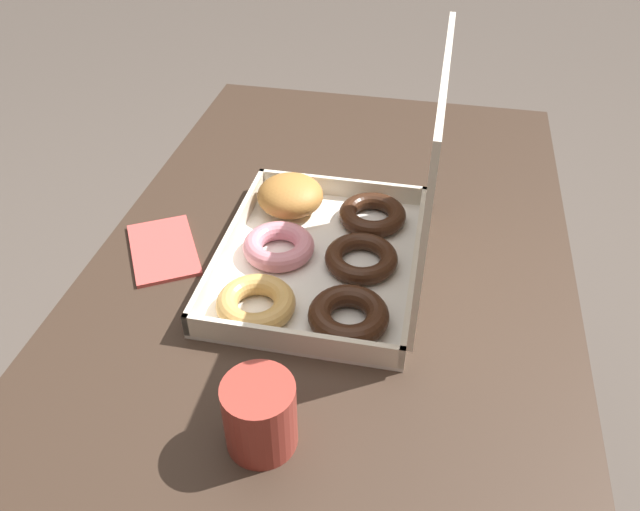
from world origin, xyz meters
name	(u,v)px	position (x,y,z in m)	size (l,w,h in m)	color
ground_plane	(331,488)	(0.00, 0.00, 0.00)	(8.00, 8.00, 0.00)	#564C44
dining_table	(335,296)	(0.00, 0.00, 0.60)	(1.10, 0.72, 0.71)	#38281E
donut_box	(336,235)	(0.04, 0.01, 0.76)	(0.37, 0.30, 0.33)	silver
coffee_mug	(260,414)	(0.37, -0.02, 0.75)	(0.08, 0.08, 0.09)	#A3382D
paper_napkin	(163,249)	(0.07, -0.26, 0.71)	(0.18, 0.16, 0.01)	#CC4C47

